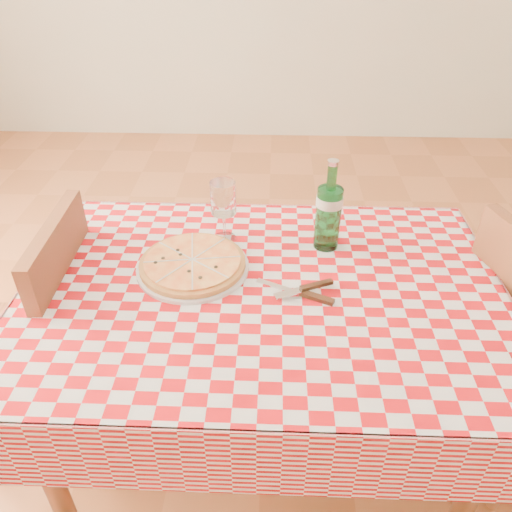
{
  "coord_description": "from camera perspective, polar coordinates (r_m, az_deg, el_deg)",
  "views": [
    {
      "loc": [
        0.02,
        -1.05,
        1.6
      ],
      "look_at": [
        -0.02,
        0.06,
        0.82
      ],
      "focal_mm": 35.0,
      "sensor_mm": 36.0,
      "label": 1
    }
  ],
  "objects": [
    {
      "name": "tablecloth",
      "position": [
        1.35,
        0.76,
        -3.72
      ],
      "size": [
        1.3,
        0.9,
        0.01
      ],
      "primitive_type": "cube",
      "color": "#AD0A0F",
      "rests_on": "dining_table"
    },
    {
      "name": "chair_far",
      "position": [
        1.7,
        -22.79,
        -7.88
      ],
      "size": [
        0.42,
        0.42,
        0.9
      ],
      "rotation": [
        0.0,
        0.0,
        3.17
      ],
      "color": "brown",
      "rests_on": "ground"
    },
    {
      "name": "cutlery",
      "position": [
        1.32,
        5.1,
        -3.95
      ],
      "size": [
        0.25,
        0.21,
        0.03
      ],
      "primitive_type": null,
      "rotation": [
        0.0,
        0.0,
        0.05
      ],
      "color": "silver",
      "rests_on": "tablecloth"
    },
    {
      "name": "water_bottle",
      "position": [
        1.45,
        8.37,
        5.76
      ],
      "size": [
        0.09,
        0.09,
        0.28
      ],
      "primitive_type": null,
      "rotation": [
        0.0,
        0.0,
        0.13
      ],
      "color": "#186327",
      "rests_on": "tablecloth"
    },
    {
      "name": "wine_glass",
      "position": [
        1.49,
        -3.71,
        5.1
      ],
      "size": [
        0.09,
        0.09,
        0.19
      ],
      "primitive_type": null,
      "rotation": [
        0.0,
        0.0,
        0.18
      ],
      "color": "white",
      "rests_on": "tablecloth"
    },
    {
      "name": "pizza_plate",
      "position": [
        1.41,
        -7.26,
        -0.79
      ],
      "size": [
        0.36,
        0.36,
        0.04
      ],
      "primitive_type": null,
      "rotation": [
        0.0,
        0.0,
        0.14
      ],
      "color": "gold",
      "rests_on": "tablecloth"
    },
    {
      "name": "dining_table",
      "position": [
        1.41,
        0.73,
        -6.71
      ],
      "size": [
        1.2,
        0.8,
        0.75
      ],
      "color": "brown",
      "rests_on": "ground"
    }
  ]
}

